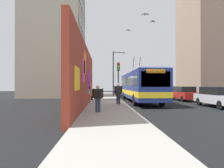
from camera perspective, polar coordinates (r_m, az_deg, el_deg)
The scene contains 14 objects.
ground_plane at distance 18.13m, azimuth 3.51°, elevation -5.81°, with size 80.00×80.00×0.00m, color black.
sidewalk_slab at distance 18.02m, azimuth -1.58°, elevation -5.60°, with size 48.00×3.20×0.15m, color #9E9B93.
graffiti_wall at distance 14.53m, azimuth -8.20°, elevation 2.04°, with size 15.02×0.32×4.65m.
building_far_left at distance 31.23m, azimuth -16.49°, elevation 12.88°, with size 9.90×8.02×17.76m.
building_far_right at distance 39.73m, azimuth 26.59°, elevation 13.02°, with size 10.08×7.61×21.82m.
city_bus at distance 19.73m, azimuth 8.26°, elevation -0.33°, with size 12.15×2.53×4.88m.
parked_car_silver at distance 16.92m, azimuth 29.32°, elevation -3.31°, with size 4.48×1.76×1.58m.
parked_car_red at distance 22.42m, azimuth 20.85°, elevation -2.62°, with size 4.48×1.75×1.58m.
parked_car_black at distance 28.03m, azimuth 15.91°, elevation -2.18°, with size 4.23×1.89×1.58m.
pedestrian_near_wall at distance 11.06m, azimuth -4.34°, elevation -3.79°, with size 0.22×0.71×1.56m.
pedestrian_at_curb at distance 15.86m, azimuth 1.90°, elevation -2.33°, with size 0.23×0.69×1.73m.
traffic_light at distance 19.90m, azimuth 1.92°, elevation 2.82°, with size 0.49×0.28×3.96m.
street_lamp at distance 27.72m, azimuth 0.83°, elevation 4.17°, with size 0.44×1.87×6.54m.
flying_pigeons at distance 18.01m, azimuth 7.04°, elevation 19.38°, with size 6.92×4.54×1.73m.
Camera 1 is at (-17.94, 1.98, 1.70)m, focal length 30.33 mm.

